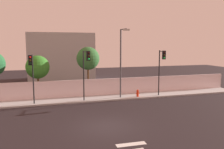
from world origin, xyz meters
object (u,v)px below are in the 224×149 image
at_px(fire_hydrant, 138,93).
at_px(roadside_tree_midleft, 38,67).
at_px(traffic_light_center, 86,65).
at_px(street_lamp_curbside, 121,58).
at_px(traffic_light_right, 162,63).
at_px(traffic_light_left, 32,69).
at_px(roadside_tree_midright, 88,59).

height_order(fire_hydrant, roadside_tree_midleft, roadside_tree_midleft).
bearing_deg(traffic_light_center, fire_hydrant, 6.90).
distance_m(street_lamp_curbside, fire_hydrant, 4.21).
bearing_deg(traffic_light_right, traffic_light_left, 179.15).
bearing_deg(roadside_tree_midright, roadside_tree_midleft, 180.00).
xyz_separation_m(fire_hydrant, roadside_tree_midright, (-4.73, 3.55, 3.56)).
bearing_deg(traffic_light_center, traffic_light_right, -0.03).
xyz_separation_m(traffic_light_left, roadside_tree_midright, (5.96, 4.05, 0.59)).
height_order(traffic_light_center, traffic_light_right, traffic_light_center).
bearing_deg(roadside_tree_midleft, traffic_light_right, -18.53).
distance_m(traffic_light_left, traffic_light_center, 4.99).
relative_size(traffic_light_center, street_lamp_curbside, 0.70).
distance_m(traffic_light_left, street_lamp_curbside, 8.87).
distance_m(traffic_light_left, traffic_light_right, 13.08).
distance_m(roadside_tree_midleft, roadside_tree_midright, 5.62).
distance_m(traffic_light_center, roadside_tree_midleft, 6.26).
bearing_deg(fire_hydrant, traffic_light_right, -16.14).
xyz_separation_m(traffic_light_center, traffic_light_right, (8.10, -0.00, -0.02)).
bearing_deg(fire_hydrant, roadside_tree_midleft, 160.93).
bearing_deg(traffic_light_center, traffic_light_left, 177.81).
xyz_separation_m(traffic_light_left, traffic_light_center, (4.98, -0.19, 0.25)).
xyz_separation_m(traffic_light_center, roadside_tree_midleft, (-4.58, 4.24, -0.50)).
xyz_separation_m(street_lamp_curbside, roadside_tree_midleft, (-8.41, 3.53, -1.05)).
bearing_deg(street_lamp_curbside, traffic_light_right, -9.53).
bearing_deg(traffic_light_right, roadside_tree_midright, 149.19).
height_order(traffic_light_center, roadside_tree_midright, roadside_tree_midright).
bearing_deg(roadside_tree_midright, traffic_light_right, -30.81).
xyz_separation_m(traffic_light_center, street_lamp_curbside, (3.83, 0.71, 0.55)).
distance_m(street_lamp_curbside, roadside_tree_midleft, 9.18).
distance_m(traffic_light_left, fire_hydrant, 11.10).
relative_size(traffic_light_center, roadside_tree_midleft, 1.09).
distance_m(traffic_light_right, roadside_tree_midleft, 13.38).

